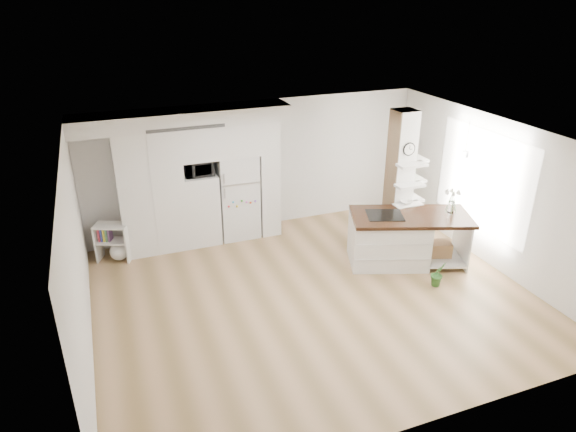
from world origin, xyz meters
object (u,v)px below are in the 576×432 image
at_px(bookshelf, 115,244).
at_px(floor_plant_a, 438,274).
at_px(refrigerator, 237,196).
at_px(kitchen_island, 395,238).

distance_m(bookshelf, floor_plant_a, 5.90).
distance_m(refrigerator, floor_plant_a, 4.17).
bearing_deg(refrigerator, floor_plant_a, -49.80).
height_order(refrigerator, floor_plant_a, refrigerator).
bearing_deg(floor_plant_a, refrigerator, 130.20).
bearing_deg(kitchen_island, refrigerator, 157.87).
xyz_separation_m(refrigerator, bookshelf, (-2.45, -0.21, -0.56)).
bearing_deg(kitchen_island, floor_plant_a, -55.10).
height_order(kitchen_island, bookshelf, kitchen_island).
bearing_deg(bookshelf, kitchen_island, 1.03).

